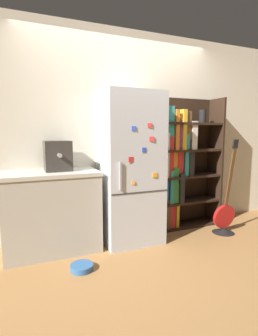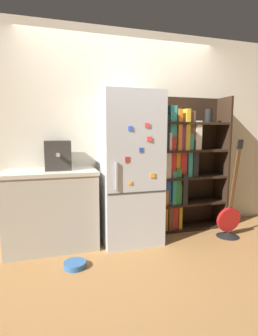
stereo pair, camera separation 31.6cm
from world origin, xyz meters
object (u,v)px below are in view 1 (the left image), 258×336
at_px(bookshelf, 178,164).
at_px(espresso_machine, 58,156).
at_px(refrigerator, 129,168).
at_px(guitar, 224,220).
at_px(pet_bowl, 82,267).

relative_size(bookshelf, espresso_machine, 4.90).
height_order(refrigerator, bookshelf, bookshelf).
distance_m(espresso_machine, guitar, 2.27).
height_order(bookshelf, guitar, bookshelf).
relative_size(refrigerator, espresso_machine, 4.87).
relative_size(guitar, pet_bowl, 5.57).
bearing_deg(pet_bowl, guitar, 6.89).
height_order(bookshelf, espresso_machine, bookshelf).
xyz_separation_m(espresso_machine, pet_bowl, (0.11, -0.62, -1.03)).
bearing_deg(guitar, pet_bowl, -173.11).
distance_m(espresso_machine, pet_bowl, 1.20).
distance_m(bookshelf, pet_bowl, 1.87).
relative_size(espresso_machine, pet_bowl, 1.65).
xyz_separation_m(espresso_machine, guitar, (2.05, -0.38, -0.88)).
height_order(espresso_machine, pet_bowl, espresso_machine).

